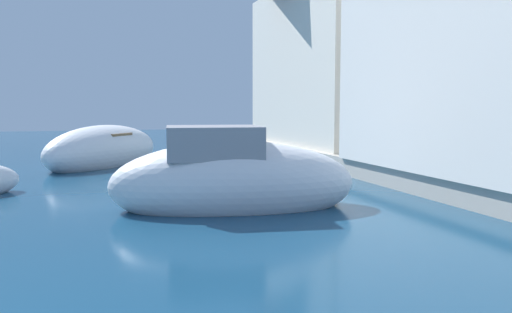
{
  "coord_description": "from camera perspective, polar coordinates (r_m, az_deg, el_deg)",
  "views": [
    {
      "loc": [
        3.29,
        -3.65,
        1.96
      ],
      "look_at": [
        8.02,
        11.64,
        0.42
      ],
      "focal_mm": 37.15,
      "sensor_mm": 36.0,
      "label": 1
    }
  ],
  "objects": [
    {
      "name": "waterfront_building_annex",
      "position": [
        21.11,
        10.5,
        11.04
      ],
      "size": [
        5.95,
        8.94,
        6.95
      ],
      "color": "silver",
      "rests_on": "quay_promenade"
    },
    {
      "name": "moored_boat_3",
      "position": [
        18.16,
        -16.06,
        0.6
      ],
      "size": [
        4.77,
        5.45,
        1.71
      ],
      "rotation": [
        0.0,
        0.0,
        4.06
      ],
      "color": "white",
      "rests_on": "ground"
    },
    {
      "name": "moored_boat_5",
      "position": [
        10.12,
        -2.6,
        -2.6
      ],
      "size": [
        4.9,
        2.47,
        1.95
      ],
      "rotation": [
        0.0,
        0.0,
        6.15
      ],
      "color": "white",
      "rests_on": "ground"
    }
  ]
}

